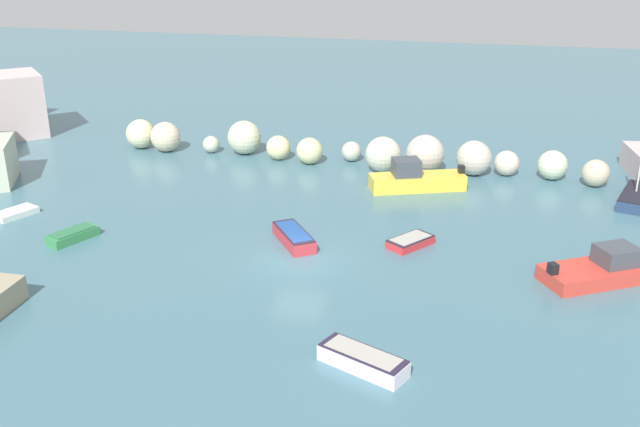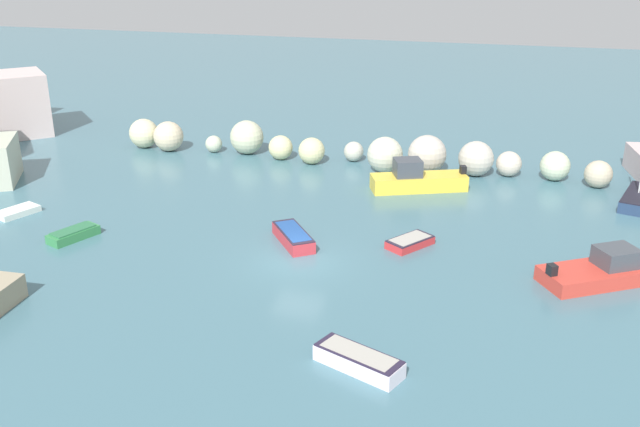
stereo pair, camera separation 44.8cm
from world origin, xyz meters
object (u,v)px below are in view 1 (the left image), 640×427
Objects in this scene: moored_boat_3 at (73,235)px; moored_boat_7 at (415,179)px; channel_buoy at (440,179)px; moored_boat_4 at (635,197)px; moored_boat_2 at (410,241)px; moored_boat_6 at (294,237)px; moored_boat_0 at (606,269)px; moored_boat_5 at (363,360)px; moored_boat_1 at (15,213)px.

moored_boat_3 is 0.47× the size of moored_boat_7.
moored_boat_4 reaches higher than channel_buoy.
moored_boat_2 is 6.15m from moored_boat_6.
moored_boat_6 is (11.58, 2.54, 0.10)m from moored_boat_3.
channel_buoy is at bearing 32.30° from moored_boat_2.
moored_boat_6 is (-6.55, -11.84, 0.09)m from channel_buoy.
moored_boat_5 is (-9.68, -10.28, -0.15)m from moored_boat_0.
channel_buoy is at bearing 114.91° from moored_boat_6.
moored_boat_0 is at bearing 111.78° from moored_boat_1.
channel_buoy is at bearing -153.46° from moored_boat_7.
moored_boat_1 is 36.99m from moored_boat_4.
moored_boat_5 reaches higher than moored_boat_1.
moored_boat_7 reaches higher than moored_boat_2.
moored_boat_5 reaches higher than moored_boat_6.
moored_boat_1 is at bearing 3.01° from moored_boat_7.
moored_boat_6 is at bearing 146.77° from moored_boat_0.
moored_boat_0 is 2.18× the size of moored_boat_3.
moored_boat_3 is at bearing 152.68° from moored_boat_0.
moored_boat_1 is at bearing -91.01° from moored_boat_3.
channel_buoy is 10.65m from moored_boat_2.
moored_boat_5 is 1.02× the size of moored_boat_6.
moored_boat_2 is 0.56× the size of moored_boat_4.
moored_boat_3 reaches higher than moored_boat_1.
moored_boat_7 is (-10.42, 10.53, 0.17)m from moored_boat_0.
moored_boat_0 is 1.73× the size of moored_boat_5.
channel_buoy is 15.14m from moored_boat_0.
moored_boat_3 is at bearing 88.17° from moored_boat_1.
channel_buoy is at bearing 94.42° from moored_boat_0.
moored_boat_5 reaches higher than moored_boat_3.
moored_boat_0 is 32.31m from moored_boat_1.
moored_boat_1 is at bearing -125.31° from moored_boat_6.
moored_boat_7 reaches higher than moored_boat_5.
moored_boat_7 is at bearing 114.91° from moored_boat_5.
moored_boat_4 is 1.39× the size of moored_boat_6.
moored_boat_6 is 11.40m from moored_boat_7.
channel_buoy is 13.53m from moored_boat_6.
moored_boat_3 reaches higher than channel_buoy.
moored_boat_2 is at bearing 115.58° from moored_boat_1.
moored_boat_4 is at bearing -3.48° from channel_buoy.
moored_boat_3 is 11.85m from moored_boat_6.
moored_boat_0 is at bearing 117.41° from moored_boat_3.
moored_boat_5 is at bearing -145.80° from moored_boat_2.
moored_boat_1 is 5.70m from moored_boat_3.
moored_boat_5 is at bearing 69.58° from moored_boat_7.
moored_boat_4 is at bearing 161.56° from moored_boat_7.
moored_boat_0 is 14.12m from moored_boat_5.
moored_boat_4 is (29.99, 13.66, 0.11)m from moored_boat_3.
moored_boat_1 is (-23.34, -12.09, -0.10)m from channel_buoy.
moored_boat_7 is at bearing 117.22° from moored_boat_6.
moored_boat_5 is at bearing 87.88° from moored_boat_3.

